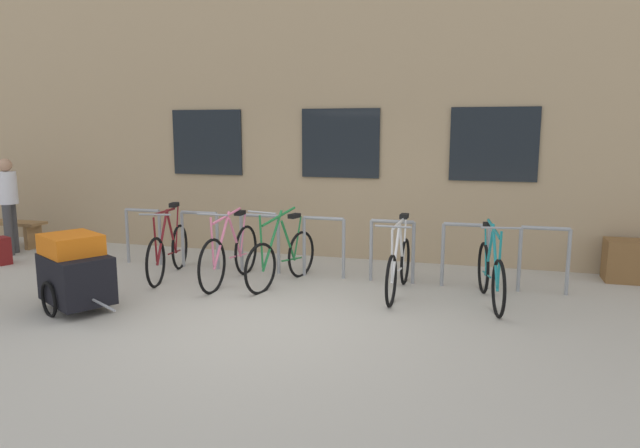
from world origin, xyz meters
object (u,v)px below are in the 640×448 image
(bicycle_white, at_px, (399,266))
(bicycle_pink, at_px, (230,254))
(bicycle_teal, at_px, (491,273))
(person_browsing, at_px, (8,199))
(wooden_bench, at_px, (2,227))
(planter_box, at_px, (631,261))
(backpack, at_px, (2,251))
(bike_trailer, at_px, (75,271))
(bicycle_green, at_px, (282,257))
(bicycle_maroon, at_px, (168,250))

(bicycle_white, distance_m, bicycle_pink, 2.36)
(bicycle_teal, relative_size, person_browsing, 1.01)
(wooden_bench, bearing_deg, planter_box, 2.55)
(bicycle_teal, relative_size, wooden_bench, 0.96)
(bicycle_white, distance_m, backpack, 6.35)
(bicycle_teal, height_order, bike_trailer, bicycle_teal)
(bicycle_white, height_order, backpack, bicycle_white)
(bicycle_pink, xyz_separation_m, person_browsing, (-4.43, 0.64, 0.55))
(person_browsing, height_order, planter_box, person_browsing)
(bicycle_green, relative_size, planter_box, 2.37)
(bicycle_teal, bearing_deg, bicycle_white, 175.08)
(bicycle_white, height_order, wooden_bench, bicycle_white)
(bicycle_teal, xyz_separation_m, bicycle_pink, (-3.52, -0.01, 0.02))
(bicycle_green, distance_m, planter_box, 4.94)
(wooden_bench, bearing_deg, bike_trailer, -35.53)
(bike_trailer, relative_size, person_browsing, 0.86)
(bicycle_green, relative_size, backpack, 3.78)
(bicycle_white, bearing_deg, bicycle_green, 179.84)
(person_browsing, bearing_deg, bicycle_green, -5.80)
(bicycle_maroon, xyz_separation_m, bicycle_green, (1.74, 0.08, -0.01))
(bicycle_white, distance_m, wooden_bench, 7.55)
(bicycle_maroon, bearing_deg, bicycle_teal, -0.37)
(bike_trailer, bearing_deg, bicycle_maroon, 82.03)
(bicycle_maroon, distance_m, wooden_bench, 4.26)
(bicycle_maroon, bearing_deg, bike_trailer, -97.97)
(bicycle_pink, bearing_deg, bicycle_green, 9.11)
(bicycle_teal, relative_size, bicycle_green, 1.00)
(planter_box, bearing_deg, bicycle_pink, -163.61)
(bicycle_maroon, xyz_separation_m, backpack, (-2.98, -0.06, -0.17))
(wooden_bench, height_order, planter_box, planter_box)
(bike_trailer, bearing_deg, bicycle_green, 41.73)
(bicycle_white, distance_m, person_browsing, 6.84)
(wooden_bench, relative_size, backpack, 3.92)
(bicycle_white, relative_size, bicycle_maroon, 1.01)
(bicycle_maroon, distance_m, person_browsing, 3.52)
(backpack, bearing_deg, bicycle_maroon, 23.73)
(bicycle_teal, height_order, bicycle_white, bicycle_teal)
(bicycle_green, bearing_deg, bike_trailer, -138.27)
(bicycle_teal, distance_m, bicycle_maroon, 4.52)
(bicycle_teal, height_order, planter_box, bicycle_teal)
(person_browsing, bearing_deg, wooden_bench, 144.88)
(bicycle_teal, bearing_deg, bike_trailer, -160.81)
(person_browsing, bearing_deg, bike_trailer, -35.62)
(bicycle_white, bearing_deg, wooden_bench, 172.27)
(bicycle_teal, distance_m, bicycle_pink, 3.52)
(bike_trailer, height_order, wooden_bench, bike_trailer)
(bicycle_maroon, bearing_deg, bicycle_green, 2.48)
(bicycle_white, distance_m, bicycle_maroon, 3.37)
(bicycle_green, xyz_separation_m, bike_trailer, (-1.97, -1.76, 0.09))
(bicycle_pink, bearing_deg, person_browsing, 171.76)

